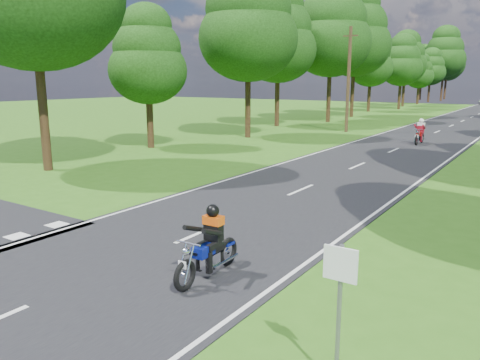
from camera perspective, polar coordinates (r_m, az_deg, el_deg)
The scene contains 7 objects.
ground at distance 11.24m, azimuth -11.33°, elevation -9.10°, with size 160.00×160.00×0.00m, color #2F6016.
main_road at distance 57.96m, azimuth 26.41°, elevation 6.88°, with size 7.00×140.00×0.02m, color black.
road_markings at distance 56.12m, azimuth 26.01°, elevation 6.80°, with size 7.40×140.00×0.01m.
telegraph_pole at distance 37.83m, azimuth 13.09°, elevation 11.87°, with size 1.20×0.26×8.00m.
road_sign at distance 6.28m, azimuth 12.03°, elevation -13.39°, with size 0.45×0.07×2.00m.
rider_near_blue at distance 9.64m, azimuth -3.99°, elevation -7.58°, with size 0.61×1.82×1.52m, color navy, non-canonical shape.
rider_far_red at distance 31.93m, azimuth 21.08°, elevation 5.56°, with size 0.65×1.94×1.62m, color #AC140D, non-canonical shape.
Camera 1 is at (7.52, -7.33, 4.02)m, focal length 35.00 mm.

